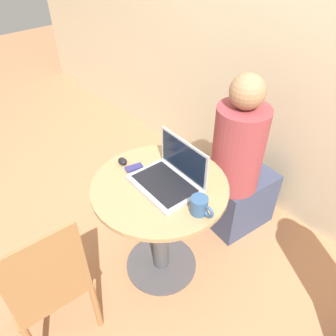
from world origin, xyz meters
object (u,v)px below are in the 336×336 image
at_px(chair_empty, 48,285).
at_px(person_seated, 240,172).
at_px(laptop, 170,177).
at_px(cell_phone, 134,168).

height_order(chair_empty, person_seated, person_seated).
bearing_deg(laptop, person_seated, 85.47).
xyz_separation_m(chair_empty, person_seated, (0.13, 1.38, 0.06)).
relative_size(chair_empty, person_seated, 0.74).
bearing_deg(person_seated, cell_phone, -112.77).
relative_size(cell_phone, chair_empty, 0.12).
bearing_deg(cell_phone, chair_empty, -77.03).
relative_size(cell_phone, person_seated, 0.09).
distance_m(cell_phone, chair_empty, 0.77).
bearing_deg(person_seated, chair_empty, -95.23).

